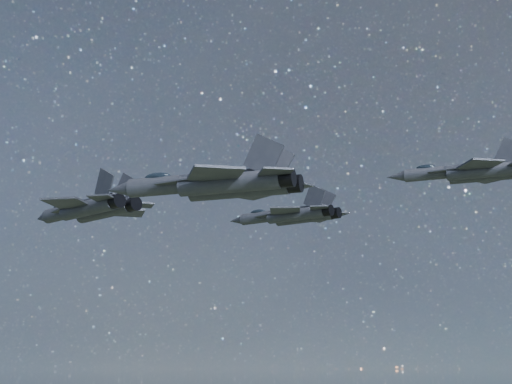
% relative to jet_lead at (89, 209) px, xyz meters
% --- Properties ---
extents(jet_lead, '(20.07, 13.36, 5.10)m').
position_rel_jet_lead_xyz_m(jet_lead, '(0.00, 0.00, 0.00)').
color(jet_lead, '#333640').
extents(jet_left, '(17.37, 11.95, 4.36)m').
position_rel_jet_lead_xyz_m(jet_left, '(18.61, 18.05, 1.00)').
color(jet_left, '#333640').
extents(jet_right, '(20.12, 14.20, 5.09)m').
position_rel_jet_lead_xyz_m(jet_right, '(23.26, -12.61, -1.95)').
color(jet_right, '#333640').
extents(jet_slot, '(15.30, 10.88, 3.89)m').
position_rel_jet_lead_xyz_m(jet_slot, '(43.59, 4.61, 1.12)').
color(jet_slot, '#333640').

